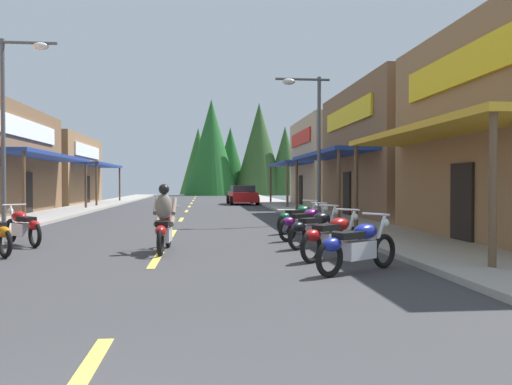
{
  "coord_description": "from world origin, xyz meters",
  "views": [
    {
      "loc": [
        1.0,
        -2.15,
        1.6
      ],
      "look_at": [
        4.24,
        30.3,
        0.98
      ],
      "focal_mm": 36.3,
      "sensor_mm": 36.0,
      "label": 1
    }
  ],
  "objects_px": {
    "motorcycle_parked_right_0": "(357,245)",
    "motorcycle_parked_left_3": "(23,226)",
    "rider_cruising_lead": "(164,224)",
    "motorcycle_parked_right_1": "(333,236)",
    "motorcycle_parked_right_4": "(299,218)",
    "streetlamp_left": "(13,107)",
    "motorcycle_parked_right_2": "(316,228)",
    "streetlamp_right": "(311,127)",
    "parked_car_curbside": "(242,195)",
    "motorcycle_parked_right_3": "(306,223)"
  },
  "relations": [
    {
      "from": "motorcycle_parked_right_0",
      "to": "motorcycle_parked_left_3",
      "type": "bearing_deg",
      "value": 112.89
    },
    {
      "from": "motorcycle_parked_right_0",
      "to": "rider_cruising_lead",
      "type": "relative_size",
      "value": 0.85
    },
    {
      "from": "motorcycle_parked_right_1",
      "to": "motorcycle_parked_left_3",
      "type": "bearing_deg",
      "value": 116.31
    },
    {
      "from": "motorcycle_parked_right_1",
      "to": "motorcycle_parked_right_4",
      "type": "distance_m",
      "value": 5.64
    },
    {
      "from": "streetlamp_left",
      "to": "rider_cruising_lead",
      "type": "height_order",
      "value": "streetlamp_left"
    },
    {
      "from": "motorcycle_parked_right_2",
      "to": "motorcycle_parked_right_0",
      "type": "bearing_deg",
      "value": -130.72
    },
    {
      "from": "streetlamp_right",
      "to": "parked_car_curbside",
      "type": "xyz_separation_m",
      "value": [
        -1.26,
        18.45,
        -3.04
      ]
    },
    {
      "from": "motorcycle_parked_right_0",
      "to": "motorcycle_parked_right_4",
      "type": "relative_size",
      "value": 1.07
    },
    {
      "from": "streetlamp_left",
      "to": "motorcycle_parked_right_2",
      "type": "distance_m",
      "value": 10.57
    },
    {
      "from": "motorcycle_parked_right_1",
      "to": "motorcycle_parked_left_3",
      "type": "height_order",
      "value": "same"
    },
    {
      "from": "motorcycle_parked_right_2",
      "to": "motorcycle_parked_left_3",
      "type": "bearing_deg",
      "value": 130.53
    },
    {
      "from": "streetlamp_right",
      "to": "rider_cruising_lead",
      "type": "bearing_deg",
      "value": -123.59
    },
    {
      "from": "motorcycle_parked_right_4",
      "to": "parked_car_curbside",
      "type": "bearing_deg",
      "value": 50.71
    },
    {
      "from": "rider_cruising_lead",
      "to": "streetlamp_right",
      "type": "bearing_deg",
      "value": -31.1
    },
    {
      "from": "motorcycle_parked_right_0",
      "to": "motorcycle_parked_left_3",
      "type": "relative_size",
      "value": 1.08
    },
    {
      "from": "streetlamp_left",
      "to": "parked_car_curbside",
      "type": "height_order",
      "value": "streetlamp_left"
    },
    {
      "from": "motorcycle_parked_right_1",
      "to": "parked_car_curbside",
      "type": "height_order",
      "value": "parked_car_curbside"
    },
    {
      "from": "streetlamp_right",
      "to": "streetlamp_left",
      "type": "bearing_deg",
      "value": -167.13
    },
    {
      "from": "rider_cruising_lead",
      "to": "parked_car_curbside",
      "type": "xyz_separation_m",
      "value": [
        3.7,
        25.92,
        0.03
      ]
    },
    {
      "from": "motorcycle_parked_right_3",
      "to": "parked_car_curbside",
      "type": "relative_size",
      "value": 0.41
    },
    {
      "from": "motorcycle_parked_right_3",
      "to": "rider_cruising_lead",
      "type": "distance_m",
      "value": 4.3
    },
    {
      "from": "motorcycle_parked_right_1",
      "to": "motorcycle_parked_left_3",
      "type": "xyz_separation_m",
      "value": [
        -7.26,
        3.18,
        0.0
      ]
    },
    {
      "from": "streetlamp_right",
      "to": "motorcycle_parked_left_3",
      "type": "relative_size",
      "value": 3.33
    },
    {
      "from": "motorcycle_parked_left_3",
      "to": "parked_car_curbside",
      "type": "distance_m",
      "value": 25.36
    },
    {
      "from": "streetlamp_right",
      "to": "motorcycle_parked_right_1",
      "type": "xyz_separation_m",
      "value": [
        -1.39,
        -9.0,
        -3.23
      ]
    },
    {
      "from": "motorcycle_parked_right_1",
      "to": "motorcycle_parked_right_3",
      "type": "height_order",
      "value": "same"
    },
    {
      "from": "streetlamp_left",
      "to": "motorcycle_parked_right_1",
      "type": "relative_size",
      "value": 3.62
    },
    {
      "from": "streetlamp_left",
      "to": "motorcycle_parked_right_1",
      "type": "bearing_deg",
      "value": -37.52
    },
    {
      "from": "streetlamp_right",
      "to": "motorcycle_parked_right_0",
      "type": "distance_m",
      "value": 11.14
    },
    {
      "from": "motorcycle_parked_right_3",
      "to": "motorcycle_parked_right_4",
      "type": "distance_m",
      "value": 1.99
    },
    {
      "from": "motorcycle_parked_right_4",
      "to": "rider_cruising_lead",
      "type": "relative_size",
      "value": 0.8
    },
    {
      "from": "streetlamp_right",
      "to": "parked_car_curbside",
      "type": "height_order",
      "value": "streetlamp_right"
    },
    {
      "from": "motorcycle_parked_right_1",
      "to": "rider_cruising_lead",
      "type": "bearing_deg",
      "value": 116.89
    },
    {
      "from": "streetlamp_left",
      "to": "motorcycle_parked_right_0",
      "type": "distance_m",
      "value": 12.55
    },
    {
      "from": "streetlamp_right",
      "to": "motorcycle_parked_right_1",
      "type": "height_order",
      "value": "streetlamp_right"
    },
    {
      "from": "motorcycle_parked_right_2",
      "to": "motorcycle_parked_right_4",
      "type": "relative_size",
      "value": 1.0
    },
    {
      "from": "motorcycle_parked_right_0",
      "to": "parked_car_curbside",
      "type": "distance_m",
      "value": 29.03
    },
    {
      "from": "motorcycle_parked_right_1",
      "to": "streetlamp_left",
      "type": "bearing_deg",
      "value": 102.45
    },
    {
      "from": "streetlamp_left",
      "to": "rider_cruising_lead",
      "type": "bearing_deg",
      "value": -45.15
    },
    {
      "from": "rider_cruising_lead",
      "to": "parked_car_curbside",
      "type": "height_order",
      "value": "rider_cruising_lead"
    },
    {
      "from": "streetlamp_left",
      "to": "motorcycle_parked_right_0",
      "type": "relative_size",
      "value": 3.37
    },
    {
      "from": "motorcycle_parked_right_3",
      "to": "parked_car_curbside",
      "type": "height_order",
      "value": "parked_car_curbside"
    },
    {
      "from": "motorcycle_parked_right_2",
      "to": "parked_car_curbside",
      "type": "distance_m",
      "value": 25.47
    },
    {
      "from": "streetlamp_right",
      "to": "motorcycle_parked_right_4",
      "type": "xyz_separation_m",
      "value": [
        -1.05,
        -3.37,
        -3.23
      ]
    },
    {
      "from": "motorcycle_parked_right_2",
      "to": "motorcycle_parked_right_4",
      "type": "xyz_separation_m",
      "value": [
        0.26,
        3.65,
        0.0
      ]
    },
    {
      "from": "parked_car_curbside",
      "to": "motorcycle_parked_right_2",
      "type": "bearing_deg",
      "value": 177.38
    },
    {
      "from": "streetlamp_right",
      "to": "rider_cruising_lead",
      "type": "xyz_separation_m",
      "value": [
        -4.96,
        -7.47,
        -3.07
      ]
    },
    {
      "from": "motorcycle_parked_right_0",
      "to": "motorcycle_parked_right_1",
      "type": "relative_size",
      "value": 1.07
    },
    {
      "from": "motorcycle_parked_right_1",
      "to": "motorcycle_parked_right_3",
      "type": "bearing_deg",
      "value": 47.41
    },
    {
      "from": "motorcycle_parked_right_2",
      "to": "motorcycle_parked_right_3",
      "type": "xyz_separation_m",
      "value": [
        0.09,
        1.67,
        0.0
      ]
    }
  ]
}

